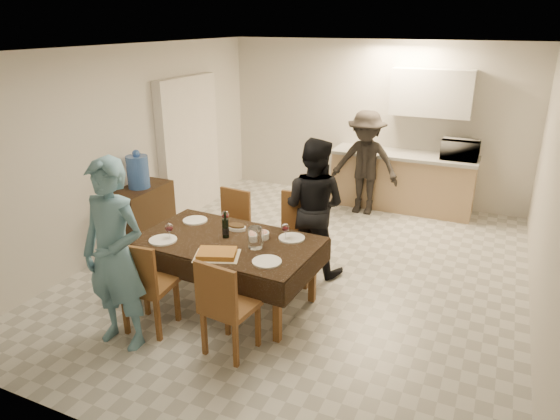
% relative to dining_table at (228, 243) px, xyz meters
% --- Properties ---
extents(floor, '(5.00, 6.00, 0.02)m').
position_rel_dining_table_xyz_m(floor, '(0.49, 0.99, -0.70)').
color(floor, beige).
rests_on(floor, ground).
extents(ceiling, '(5.00, 6.00, 0.02)m').
position_rel_dining_table_xyz_m(ceiling, '(0.49, 0.99, 1.90)').
color(ceiling, white).
rests_on(ceiling, wall_back).
extents(wall_back, '(5.00, 0.02, 2.60)m').
position_rel_dining_table_xyz_m(wall_back, '(0.49, 3.99, 0.60)').
color(wall_back, beige).
rests_on(wall_back, floor).
extents(wall_front, '(5.00, 0.02, 2.60)m').
position_rel_dining_table_xyz_m(wall_front, '(0.49, -2.01, 0.60)').
color(wall_front, beige).
rests_on(wall_front, floor).
extents(wall_left, '(0.02, 6.00, 2.60)m').
position_rel_dining_table_xyz_m(wall_left, '(-2.01, 0.99, 0.60)').
color(wall_left, beige).
rests_on(wall_left, floor).
extents(wall_right, '(0.02, 6.00, 2.60)m').
position_rel_dining_table_xyz_m(wall_right, '(2.99, 0.99, 0.60)').
color(wall_right, beige).
rests_on(wall_right, floor).
extents(stub_partition, '(0.15, 1.40, 2.10)m').
position_rel_dining_table_xyz_m(stub_partition, '(-1.93, 2.19, 0.35)').
color(stub_partition, silver).
rests_on(stub_partition, floor).
extents(kitchen_base_cabinet, '(2.20, 0.60, 0.86)m').
position_rel_dining_table_xyz_m(kitchen_base_cabinet, '(1.09, 3.67, -0.27)').
color(kitchen_base_cabinet, tan).
rests_on(kitchen_base_cabinet, floor).
extents(kitchen_worktop, '(2.24, 0.64, 0.05)m').
position_rel_dining_table_xyz_m(kitchen_worktop, '(1.09, 3.67, 0.19)').
color(kitchen_worktop, '#A0A09B').
rests_on(kitchen_worktop, kitchen_base_cabinet).
extents(upper_cabinet, '(1.20, 0.34, 0.70)m').
position_rel_dining_table_xyz_m(upper_cabinet, '(1.39, 3.81, 1.15)').
color(upper_cabinet, silver).
rests_on(upper_cabinet, wall_back).
extents(dining_table, '(1.92, 1.18, 0.73)m').
position_rel_dining_table_xyz_m(dining_table, '(0.00, 0.00, 0.00)').
color(dining_table, black).
rests_on(dining_table, floor).
extents(chair_near_left, '(0.48, 0.48, 0.53)m').
position_rel_dining_table_xyz_m(chair_near_left, '(-0.45, -0.84, -0.10)').
color(chair_near_left, brown).
rests_on(chair_near_left, floor).
extents(chair_near_right, '(0.48, 0.48, 0.52)m').
position_rel_dining_table_xyz_m(chair_near_right, '(0.45, -0.84, -0.11)').
color(chair_near_right, brown).
rests_on(chair_near_right, floor).
extents(chair_far_left, '(0.47, 0.47, 0.51)m').
position_rel_dining_table_xyz_m(chair_far_left, '(-0.45, 0.66, -0.12)').
color(chair_far_left, brown).
rests_on(chair_far_left, floor).
extents(chair_far_right, '(0.51, 0.51, 0.55)m').
position_rel_dining_table_xyz_m(chair_far_right, '(0.45, 0.65, -0.07)').
color(chair_far_right, brown).
rests_on(chair_far_right, floor).
extents(console, '(0.44, 0.88, 0.82)m').
position_rel_dining_table_xyz_m(console, '(-1.79, 0.81, -0.29)').
color(console, '#302110').
rests_on(console, floor).
extents(water_jug, '(0.28, 0.28, 0.42)m').
position_rel_dining_table_xyz_m(water_jug, '(-1.79, 0.81, 0.33)').
color(water_jug, '#3C69C0').
rests_on(water_jug, console).
extents(wine_bottle, '(0.07, 0.07, 0.29)m').
position_rel_dining_table_xyz_m(wine_bottle, '(-0.05, 0.05, 0.18)').
color(wine_bottle, black).
rests_on(wine_bottle, dining_table).
extents(water_pitcher, '(0.14, 0.14, 0.22)m').
position_rel_dining_table_xyz_m(water_pitcher, '(0.35, -0.05, 0.14)').
color(water_pitcher, white).
rests_on(water_pitcher, dining_table).
extents(savoury_tart, '(0.52, 0.46, 0.05)m').
position_rel_dining_table_xyz_m(savoury_tart, '(0.10, -0.38, 0.06)').
color(savoury_tart, '#AA7D31').
rests_on(savoury_tart, dining_table).
extents(salad_bowl, '(0.17, 0.17, 0.07)m').
position_rel_dining_table_xyz_m(salad_bowl, '(0.30, 0.18, 0.07)').
color(salad_bowl, white).
rests_on(salad_bowl, dining_table).
extents(mushroom_dish, '(0.20, 0.20, 0.04)m').
position_rel_dining_table_xyz_m(mushroom_dish, '(-0.05, 0.28, 0.05)').
color(mushroom_dish, white).
rests_on(mushroom_dish, dining_table).
extents(wine_glass_a, '(0.08, 0.08, 0.19)m').
position_rel_dining_table_xyz_m(wine_glass_a, '(-0.55, -0.25, 0.13)').
color(wine_glass_a, white).
rests_on(wine_glass_a, dining_table).
extents(wine_glass_b, '(0.08, 0.08, 0.19)m').
position_rel_dining_table_xyz_m(wine_glass_b, '(0.55, 0.25, 0.13)').
color(wine_glass_b, white).
rests_on(wine_glass_b, dining_table).
extents(wine_glass_c, '(0.08, 0.08, 0.19)m').
position_rel_dining_table_xyz_m(wine_glass_c, '(-0.20, 0.30, 0.13)').
color(wine_glass_c, white).
rests_on(wine_glass_c, dining_table).
extents(plate_near_left, '(0.29, 0.29, 0.02)m').
position_rel_dining_table_xyz_m(plate_near_left, '(-0.60, -0.30, 0.04)').
color(plate_near_left, white).
rests_on(plate_near_left, dining_table).
extents(plate_near_right, '(0.28, 0.28, 0.02)m').
position_rel_dining_table_xyz_m(plate_near_right, '(0.60, -0.30, 0.04)').
color(plate_near_right, white).
rests_on(plate_near_right, dining_table).
extents(plate_far_left, '(0.28, 0.28, 0.02)m').
position_rel_dining_table_xyz_m(plate_far_left, '(-0.60, 0.30, 0.04)').
color(plate_far_left, white).
rests_on(plate_far_left, dining_table).
extents(plate_far_right, '(0.28, 0.28, 0.02)m').
position_rel_dining_table_xyz_m(plate_far_right, '(0.60, 0.30, 0.04)').
color(plate_far_right, white).
rests_on(plate_far_right, dining_table).
extents(microwave, '(0.54, 0.36, 0.30)m').
position_rel_dining_table_xyz_m(microwave, '(1.91, 3.67, 0.36)').
color(microwave, silver).
rests_on(microwave, kitchen_worktop).
extents(person_near, '(0.66, 0.44, 1.80)m').
position_rel_dining_table_xyz_m(person_near, '(-0.55, -1.05, 0.21)').
color(person_near, '#58879F').
rests_on(person_near, floor).
extents(person_far, '(0.82, 0.65, 1.65)m').
position_rel_dining_table_xyz_m(person_far, '(0.55, 1.05, 0.13)').
color(person_far, black).
rests_on(person_far, floor).
extents(person_kitchen, '(1.05, 0.60, 1.62)m').
position_rel_dining_table_xyz_m(person_kitchen, '(0.58, 3.22, 0.11)').
color(person_kitchen, black).
rests_on(person_kitchen, floor).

